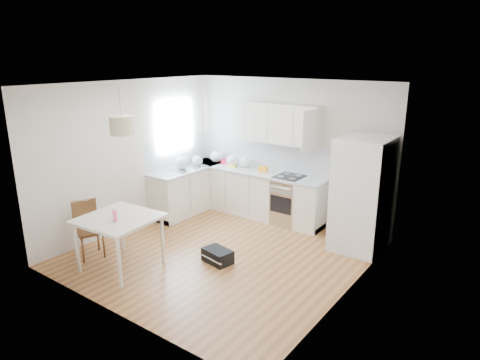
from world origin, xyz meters
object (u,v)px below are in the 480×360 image
at_px(refrigerator, 363,194).
at_px(dining_chair, 89,230).
at_px(dining_table, 119,223).
at_px(gym_bag, 218,256).

xyz_separation_m(refrigerator, dining_chair, (-3.34, -2.86, -0.49)).
xyz_separation_m(dining_table, gym_bag, (1.05, 0.99, -0.62)).
height_order(dining_table, dining_chair, dining_chair).
relative_size(dining_chair, gym_bag, 1.97).
relative_size(dining_table, dining_chair, 1.23).
height_order(refrigerator, dining_table, refrigerator).
relative_size(dining_table, gym_bag, 2.43).
bearing_deg(dining_chair, refrigerator, 61.07).
bearing_deg(gym_bag, refrigerator, 60.01).
bearing_deg(refrigerator, gym_bag, -132.06).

